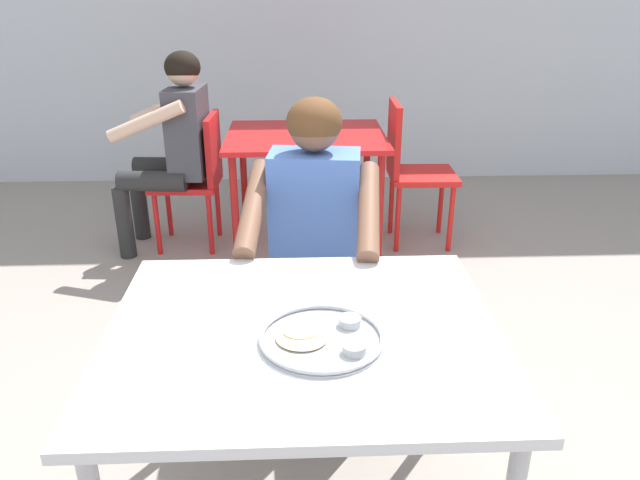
% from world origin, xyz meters
% --- Properties ---
extents(table_foreground, '(1.05, 0.89, 0.73)m').
position_xyz_m(table_foreground, '(-0.05, -0.00, 0.66)').
color(table_foreground, silver).
rests_on(table_foreground, ground).
extents(thali_tray, '(0.32, 0.32, 0.03)m').
position_xyz_m(thali_tray, '(0.00, -0.06, 0.74)').
color(thali_tray, '#B7BABF').
rests_on(thali_tray, table_foreground).
extents(chair_foreground, '(0.47, 0.47, 0.80)m').
position_xyz_m(chair_foreground, '(0.02, 0.93, 0.47)').
color(chair_foreground, silver).
rests_on(chair_foreground, ground).
extents(diner_foreground, '(0.53, 0.58, 1.20)m').
position_xyz_m(diner_foreground, '(0.00, 0.71, 0.71)').
color(diner_foreground, '#3B3B3B').
rests_on(diner_foreground, ground).
extents(table_background_red, '(0.95, 0.80, 0.73)m').
position_xyz_m(table_background_red, '(0.01, 2.19, 0.64)').
color(table_background_red, red).
rests_on(table_background_red, ground).
extents(chair_red_left, '(0.43, 0.40, 0.84)m').
position_xyz_m(chair_red_left, '(-0.67, 2.24, 0.48)').
color(chair_red_left, red).
rests_on(chair_red_left, ground).
extents(chair_red_right, '(0.42, 0.40, 0.91)m').
position_xyz_m(chair_red_right, '(0.65, 2.23, 0.52)').
color(chair_red_right, red).
rests_on(chair_red_right, ground).
extents(patron_background, '(0.57, 0.52, 1.21)m').
position_xyz_m(patron_background, '(-0.79, 2.20, 0.72)').
color(patron_background, '#282828').
rests_on(patron_background, ground).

